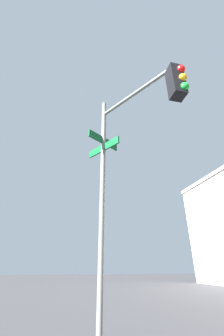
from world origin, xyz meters
The scene contains 1 object.
traffic_signal_near centered at (-5.89, -6.63, 4.25)m, with size 2.53×1.78×6.04m.
Camera 1 is at (-2.21, -7.95, 1.74)m, focal length 21.82 mm.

